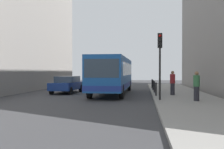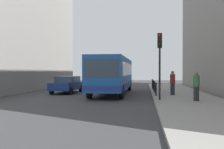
{
  "view_description": "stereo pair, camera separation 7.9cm",
  "coord_description": "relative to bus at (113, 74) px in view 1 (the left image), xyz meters",
  "views": [
    {
      "loc": [
        2.53,
        -17.7,
        1.89
      ],
      "look_at": [
        0.15,
        2.03,
        1.67
      ],
      "focal_mm": 41.57,
      "sensor_mm": 36.0,
      "label": 1
    },
    {
      "loc": [
        2.61,
        -17.69,
        1.89
      ],
      "look_at": [
        0.15,
        2.03,
        1.67
      ],
      "focal_mm": 41.57,
      "sensor_mm": 36.0,
      "label": 2
    }
  ],
  "objects": [
    {
      "name": "pedestrian_mid_sidewalk",
      "position": [
        4.73,
        -2.21,
        -0.67
      ],
      "size": [
        0.38,
        0.38,
        1.79
      ],
      "rotation": [
        0.0,
        0.0,
        3.41
      ],
      "color": "#26262D",
      "rests_on": "sidewalk"
    },
    {
      "name": "bus",
      "position": [
        0.0,
        0.0,
        0.0
      ],
      "size": [
        2.67,
        11.05,
        3.0
      ],
      "rotation": [
        0.0,
        0.0,
        3.13
      ],
      "color": "#19519E",
      "rests_on": "ground"
    },
    {
      "name": "ground_plane",
      "position": [
        0.03,
        -4.14,
        -1.73
      ],
      "size": [
        80.0,
        80.0,
        0.0
      ],
      "primitive_type": "plane",
      "color": "#38383A"
    },
    {
      "name": "pedestrian_near_signal",
      "position": [
        5.7,
        -6.02,
        -0.7
      ],
      "size": [
        0.38,
        0.38,
        1.76
      ],
      "rotation": [
        0.0,
        0.0,
        2.35
      ],
      "color": "#26262D",
      "rests_on": "sidewalk"
    },
    {
      "name": "bollard_farthest",
      "position": [
        3.48,
        5.61,
        -1.1
      ],
      "size": [
        0.11,
        0.11,
        0.95
      ],
      "primitive_type": "cylinder",
      "color": "black",
      "rests_on": "sidewalk"
    },
    {
      "name": "bollard_near",
      "position": [
        3.48,
        -2.92,
        -1.1
      ],
      "size": [
        0.11,
        0.11,
        0.95
      ],
      "primitive_type": "cylinder",
      "color": "black",
      "rests_on": "sidewalk"
    },
    {
      "name": "sidewalk",
      "position": [
        5.43,
        -4.14,
        -1.65
      ],
      "size": [
        4.4,
        40.0,
        0.15
      ],
      "primitive_type": "cube",
      "color": "gray",
      "rests_on": "ground"
    },
    {
      "name": "car_beside_bus",
      "position": [
        -4.13,
        0.42,
        -0.94
      ],
      "size": [
        2.04,
        4.48,
        1.48
      ],
      "rotation": [
        0.0,
        0.0,
        3.09
      ],
      "color": "navy",
      "rests_on": "ground"
    },
    {
      "name": "bollard_far",
      "position": [
        3.48,
        2.77,
        -1.1
      ],
      "size": [
        0.11,
        0.11,
        0.95
      ],
      "primitive_type": "cylinder",
      "color": "black",
      "rests_on": "sidewalk"
    },
    {
      "name": "traffic_light",
      "position": [
        3.58,
        -5.66,
        1.28
      ],
      "size": [
        0.28,
        0.33,
        4.1
      ],
      "color": "black",
      "rests_on": "sidewalk"
    },
    {
      "name": "bollard_mid",
      "position": [
        3.48,
        -0.07,
        -1.1
      ],
      "size": [
        0.11,
        0.11,
        0.95
      ],
      "primitive_type": "cylinder",
      "color": "black",
      "rests_on": "sidewalk"
    }
  ]
}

